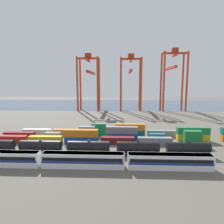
% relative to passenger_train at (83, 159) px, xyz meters
% --- Properties ---
extents(ground_plane, '(420.00, 420.00, 0.00)m').
position_rel_passenger_train_xyz_m(ground_plane, '(3.08, 63.91, -2.14)').
color(ground_plane, '#5B564C').
extents(harbour_water, '(400.00, 110.00, 0.01)m').
position_rel_passenger_train_xyz_m(harbour_water, '(3.08, 161.84, -2.14)').
color(harbour_water, '#384C60').
rests_on(harbour_water, ground_plane).
extents(passenger_train, '(66.12, 3.14, 3.90)m').
position_rel_passenger_train_xyz_m(passenger_train, '(0.00, 0.00, 0.00)').
color(passenger_train, silver).
rests_on(passenger_train, ground_plane).
extents(freight_tank_row, '(73.27, 3.09, 4.55)m').
position_rel_passenger_train_xyz_m(freight_tank_row, '(-0.09, 9.56, 0.03)').
color(freight_tank_row, '#232326').
rests_on(freight_tank_row, ground_plane).
extents(shipping_container_0, '(12.10, 2.44, 2.60)m').
position_rel_passenger_train_xyz_m(shipping_container_0, '(-31.21, 20.54, -0.84)').
color(shipping_container_0, '#AD211C').
rests_on(shipping_container_0, ground_plane).
extents(shipping_container_1, '(12.10, 2.44, 2.60)m').
position_rel_passenger_train_xyz_m(shipping_container_1, '(-17.90, 20.54, -0.84)').
color(shipping_container_1, gold).
rests_on(shipping_container_1, ground_plane).
extents(shipping_container_2, '(12.10, 2.44, 2.60)m').
position_rel_passenger_train_xyz_m(shipping_container_2, '(-4.59, 20.54, -0.84)').
color(shipping_container_2, '#1C4299').
rests_on(shipping_container_2, ground_plane).
extents(shipping_container_3, '(12.10, 2.44, 2.60)m').
position_rel_passenger_train_xyz_m(shipping_container_3, '(-4.59, 20.54, 1.76)').
color(shipping_container_3, orange).
rests_on(shipping_container_3, shipping_container_2).
extents(shipping_container_4, '(12.10, 2.44, 2.60)m').
position_rel_passenger_train_xyz_m(shipping_container_4, '(8.71, 20.54, -0.84)').
color(shipping_container_4, maroon).
rests_on(shipping_container_4, ground_plane).
extents(shipping_container_5, '(12.10, 2.44, 2.60)m').
position_rel_passenger_train_xyz_m(shipping_container_5, '(22.02, 20.54, -0.84)').
color(shipping_container_5, slate).
rests_on(shipping_container_5, ground_plane).
extents(shipping_container_6, '(6.04, 2.44, 2.60)m').
position_rel_passenger_train_xyz_m(shipping_container_6, '(35.33, 20.54, -0.84)').
color(shipping_container_6, '#197538').
rests_on(shipping_container_6, ground_plane).
extents(shipping_container_7, '(6.04, 2.44, 2.60)m').
position_rel_passenger_train_xyz_m(shipping_container_7, '(35.33, 20.54, 1.76)').
color(shipping_container_7, '#197538').
rests_on(shipping_container_7, shipping_container_6).
extents(shipping_container_8, '(12.10, 2.44, 2.60)m').
position_rel_passenger_train_xyz_m(shipping_container_8, '(-30.69, 26.08, -0.84)').
color(shipping_container_8, maroon).
rests_on(shipping_container_8, ground_plane).
extents(shipping_container_9, '(6.04, 2.44, 2.60)m').
position_rel_passenger_train_xyz_m(shipping_container_9, '(-17.06, 26.08, -0.84)').
color(shipping_container_9, slate).
rests_on(shipping_container_9, ground_plane).
extents(shipping_container_10, '(6.04, 2.44, 2.60)m').
position_rel_passenger_train_xyz_m(shipping_container_10, '(-3.42, 26.08, -0.84)').
color(shipping_container_10, '#146066').
rests_on(shipping_container_10, ground_plane).
extents(shipping_container_11, '(6.04, 2.44, 2.60)m').
position_rel_passenger_train_xyz_m(shipping_container_11, '(-3.42, 26.08, 1.76)').
color(shipping_container_11, slate).
rests_on(shipping_container_11, shipping_container_10).
extents(shipping_container_12, '(12.10, 2.44, 2.60)m').
position_rel_passenger_train_xyz_m(shipping_container_12, '(10.22, 26.08, -0.84)').
color(shipping_container_12, '#1C4299').
rests_on(shipping_container_12, ground_plane).
extents(shipping_container_13, '(12.10, 2.44, 2.60)m').
position_rel_passenger_train_xyz_m(shipping_container_13, '(10.22, 26.08, 1.76)').
color(shipping_container_13, slate).
rests_on(shipping_container_13, shipping_container_12).
extents(shipping_container_14, '(6.04, 2.44, 2.60)m').
position_rel_passenger_train_xyz_m(shipping_container_14, '(23.86, 26.08, -0.84)').
color(shipping_container_14, '#146066').
rests_on(shipping_container_14, ground_plane).
extents(shipping_container_15, '(12.10, 2.44, 2.60)m').
position_rel_passenger_train_xyz_m(shipping_container_15, '(37.50, 26.08, -0.84)').
color(shipping_container_15, gold).
rests_on(shipping_container_15, ground_plane).
extents(shipping_container_16, '(12.10, 2.44, 2.60)m').
position_rel_passenger_train_xyz_m(shipping_container_16, '(37.50, 26.08, 1.76)').
color(shipping_container_16, '#197538').
rests_on(shipping_container_16, shipping_container_15).
extents(shipping_container_19, '(12.10, 2.44, 2.60)m').
position_rel_passenger_train_xyz_m(shipping_container_19, '(-25.80, 31.62, -0.84)').
color(shipping_container_19, silver).
rests_on(shipping_container_19, ground_plane).
extents(shipping_container_20, '(12.10, 2.44, 2.60)m').
position_rel_passenger_train_xyz_m(shipping_container_20, '(-12.64, 31.62, -0.84)').
color(shipping_container_20, orange).
rests_on(shipping_container_20, ground_plane).
extents(shipping_container_21, '(6.04, 2.44, 2.60)m').
position_rel_passenger_train_xyz_m(shipping_container_21, '(0.53, 31.62, -0.84)').
color(shipping_container_21, '#197538').
rests_on(shipping_container_21, ground_plane).
extents(shipping_container_22, '(6.04, 2.44, 2.60)m').
position_rel_passenger_train_xyz_m(shipping_container_22, '(0.53, 31.62, 1.76)').
color(shipping_container_22, '#197538').
rests_on(shipping_container_22, shipping_container_21).
extents(shipping_container_23, '(12.10, 2.44, 2.60)m').
position_rel_passenger_train_xyz_m(shipping_container_23, '(13.69, 31.62, -0.84)').
color(shipping_container_23, '#146066').
rests_on(shipping_container_23, ground_plane).
extents(shipping_container_24, '(12.10, 2.44, 2.60)m').
position_rel_passenger_train_xyz_m(shipping_container_24, '(13.69, 31.62, 1.76)').
color(shipping_container_24, orange).
rests_on(shipping_container_24, shipping_container_23).
extents(shipping_container_25, '(12.10, 2.44, 2.60)m').
position_rel_passenger_train_xyz_m(shipping_container_25, '(26.86, 31.62, -0.84)').
color(shipping_container_25, slate).
rests_on(shipping_container_25, ground_plane).
extents(gantry_crane_west, '(17.67, 42.19, 45.90)m').
position_rel_passenger_train_xyz_m(gantry_crane_west, '(-16.61, 116.37, 25.56)').
color(gantry_crane_west, red).
rests_on(gantry_crane_west, ground_plane).
extents(gantry_crane_central, '(17.41, 35.68, 45.30)m').
position_rel_passenger_train_xyz_m(gantry_crane_central, '(17.64, 115.44, 25.26)').
color(gantry_crane_central, red).
rests_on(gantry_crane_central, ground_plane).
extents(gantry_crane_east, '(19.25, 37.90, 49.51)m').
position_rel_passenger_train_xyz_m(gantry_crane_east, '(51.89, 115.56, 27.70)').
color(gantry_crane_east, red).
rests_on(gantry_crane_east, ground_plane).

